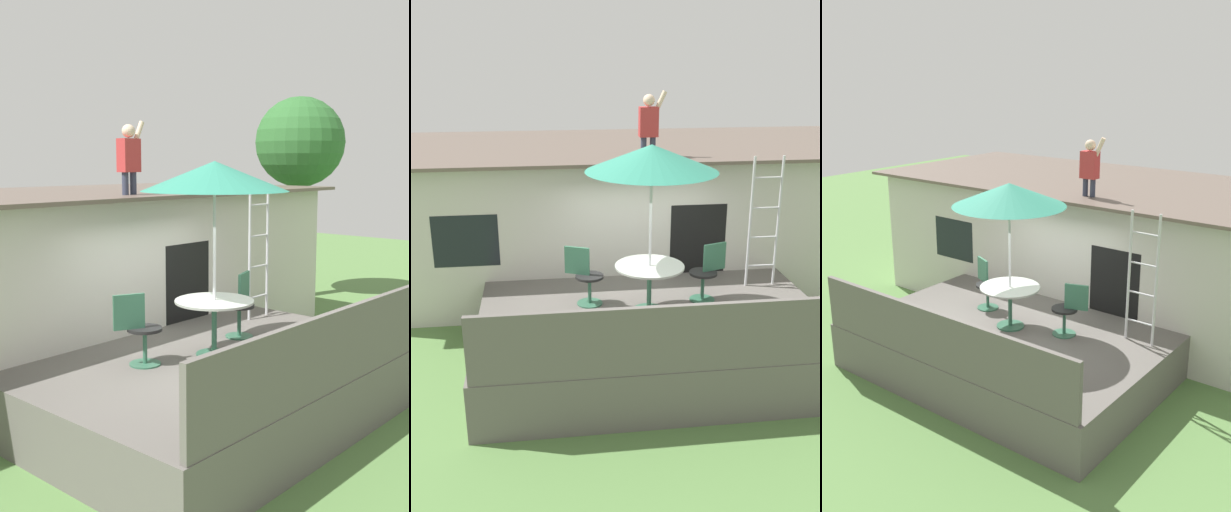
# 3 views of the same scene
# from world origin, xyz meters

# --- Properties ---
(ground_plane) EXTENTS (40.00, 40.00, 0.00)m
(ground_plane) POSITION_xyz_m (0.00, 0.00, 0.00)
(ground_plane) COLOR #567F42
(house) EXTENTS (10.50, 4.50, 2.84)m
(house) POSITION_xyz_m (-0.00, 3.60, 1.42)
(house) COLOR beige
(house) RESTS_ON ground
(deck) EXTENTS (5.24, 3.66, 0.80)m
(deck) POSITION_xyz_m (0.00, 0.00, 0.40)
(deck) COLOR #605B56
(deck) RESTS_ON ground
(deck_railing) EXTENTS (5.14, 0.08, 0.90)m
(deck_railing) POSITION_xyz_m (0.00, -1.78, 1.25)
(deck_railing) COLOR #605B56
(deck_railing) RESTS_ON deck
(patio_table) EXTENTS (1.04, 1.04, 0.74)m
(patio_table) POSITION_xyz_m (-0.04, 0.05, 1.39)
(patio_table) COLOR #33664C
(patio_table) RESTS_ON deck
(patio_umbrella) EXTENTS (1.90, 1.90, 2.54)m
(patio_umbrella) POSITION_xyz_m (-0.04, 0.05, 3.15)
(patio_umbrella) COLOR silver
(patio_umbrella) RESTS_ON deck
(step_ladder) EXTENTS (0.52, 0.04, 2.20)m
(step_ladder) POSITION_xyz_m (2.02, 0.87, 1.90)
(step_ladder) COLOR silver
(step_ladder) RESTS_ON deck
(person_figure) EXTENTS (0.47, 0.20, 1.11)m
(person_figure) POSITION_xyz_m (0.28, 2.01, 3.45)
(person_figure) COLOR #33384C
(person_figure) RESTS_ON house
(patio_chair_left) EXTENTS (0.59, 0.44, 0.92)m
(patio_chair_left) POSITION_xyz_m (-0.98, 0.47, 1.26)
(patio_chair_left) COLOR #33664C
(patio_chair_left) RESTS_ON deck
(patio_chair_right) EXTENTS (0.61, 0.44, 0.92)m
(patio_chair_right) POSITION_xyz_m (0.95, 0.38, 1.26)
(patio_chair_right) COLOR #33664C
(patio_chair_right) RESTS_ON deck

